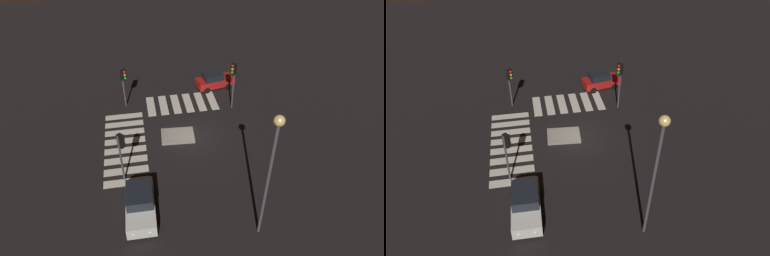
% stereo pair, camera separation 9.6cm
% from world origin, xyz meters
% --- Properties ---
extents(ground_plane, '(80.00, 80.00, 0.00)m').
position_xyz_m(ground_plane, '(0.00, 0.00, 0.00)').
color(ground_plane, black).
extents(traffic_island, '(2.79, 2.17, 0.18)m').
position_xyz_m(traffic_island, '(1.11, -0.37, 0.09)').
color(traffic_island, gray).
rests_on(traffic_island, ground).
extents(car_red, '(3.89, 2.26, 1.61)m').
position_xyz_m(car_red, '(-3.61, -7.51, 0.79)').
color(car_red, red).
rests_on(car_red, ground).
extents(car_white, '(2.04, 4.20, 1.81)m').
position_xyz_m(car_white, '(4.50, 6.85, 0.89)').
color(car_white, silver).
rests_on(car_white, ground).
extents(traffic_light_south, '(0.53, 0.54, 4.50)m').
position_xyz_m(traffic_light_south, '(-4.25, -3.63, 3.41)').
color(traffic_light_south, '#47474C').
rests_on(traffic_light_south, ground).
extents(traffic_light_north, '(0.53, 0.54, 3.90)m').
position_xyz_m(traffic_light_north, '(5.36, 3.67, 2.96)').
color(traffic_light_north, '#47474C').
rests_on(traffic_light_north, ground).
extents(traffic_light_east, '(0.54, 0.53, 3.75)m').
position_xyz_m(traffic_light_east, '(5.01, -5.65, 2.85)').
color(traffic_light_east, '#47474C').
rests_on(traffic_light_east, ground).
extents(street_lamp, '(0.56, 0.56, 8.44)m').
position_xyz_m(street_lamp, '(-2.31, 9.46, 5.68)').
color(street_lamp, '#47474C').
rests_on(street_lamp, ground).
extents(crosswalk_near, '(6.45, 3.20, 0.02)m').
position_xyz_m(crosswalk_near, '(-0.00, -5.19, 0.01)').
color(crosswalk_near, silver).
rests_on(crosswalk_near, ground).
extents(crosswalk_side, '(3.20, 8.75, 0.02)m').
position_xyz_m(crosswalk_side, '(5.34, 0.00, 0.01)').
color(crosswalk_side, silver).
rests_on(crosswalk_side, ground).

